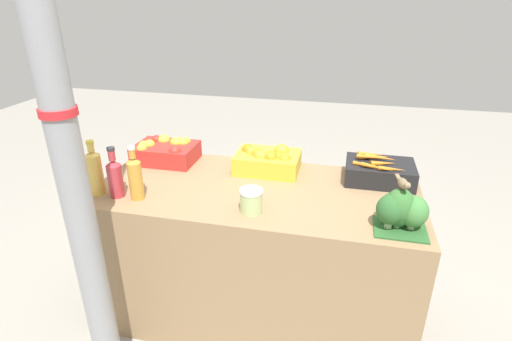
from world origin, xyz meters
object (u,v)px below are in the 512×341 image
(pickle_jar, at_px, (251,201))
(juice_bottle_golden, at_px, (95,172))
(orange_crate, at_px, (267,160))
(broccoli_pile, at_px, (400,210))
(sparrow_bird, at_px, (403,184))
(support_pole, at_px, (59,114))
(carrot_crate, at_px, (379,171))
(juice_bottle_amber, at_px, (135,177))
(juice_bottle_ruby, at_px, (115,177))
(apple_crate, at_px, (166,151))

(pickle_jar, bearing_deg, juice_bottle_golden, 179.73)
(orange_crate, distance_m, juice_bottle_golden, 0.91)
(broccoli_pile, bearing_deg, orange_crate, 145.31)
(juice_bottle_golden, height_order, sparrow_bird, juice_bottle_golden)
(broccoli_pile, height_order, pickle_jar, broccoli_pile)
(support_pole, distance_m, broccoli_pile, 1.39)
(carrot_crate, bearing_deg, juice_bottle_amber, -158.03)
(juice_bottle_ruby, bearing_deg, sparrow_bird, -0.06)
(juice_bottle_ruby, xyz_separation_m, pickle_jar, (0.69, -0.00, -0.05))
(juice_bottle_golden, bearing_deg, support_pole, -64.44)
(juice_bottle_ruby, height_order, juice_bottle_amber, juice_bottle_amber)
(support_pole, height_order, pickle_jar, support_pole)
(apple_crate, relative_size, juice_bottle_golden, 1.25)
(support_pole, relative_size, broccoli_pile, 12.13)
(apple_crate, bearing_deg, juice_bottle_amber, -82.71)
(apple_crate, xyz_separation_m, orange_crate, (0.62, -0.01, 0.00))
(carrot_crate, xyz_separation_m, juice_bottle_amber, (-1.17, -0.47, 0.06))
(sparrow_bird, bearing_deg, juice_bottle_golden, -106.24)
(juice_bottle_amber, xyz_separation_m, pickle_jar, (0.58, -0.00, -0.06))
(juice_bottle_golden, xyz_separation_m, sparrow_bird, (1.44, -0.00, 0.09))
(apple_crate, relative_size, orange_crate, 1.00)
(juice_bottle_amber, relative_size, pickle_jar, 2.40)
(juice_bottle_amber, height_order, pickle_jar, juice_bottle_amber)
(support_pole, xyz_separation_m, juice_bottle_amber, (0.03, 0.39, -0.42))
(apple_crate, relative_size, broccoli_pile, 1.61)
(support_pole, relative_size, juice_bottle_golden, 9.43)
(juice_bottle_golden, bearing_deg, juice_bottle_amber, -0.00)
(carrot_crate, bearing_deg, juice_bottle_ruby, -159.77)
(support_pole, xyz_separation_m, pickle_jar, (0.61, 0.38, -0.48))
(support_pole, height_order, juice_bottle_golden, support_pole)
(broccoli_pile, distance_m, juice_bottle_ruby, 1.34)
(support_pole, bearing_deg, juice_bottle_amber, 85.08)
(juice_bottle_golden, bearing_deg, carrot_crate, 18.78)
(juice_bottle_golden, bearing_deg, pickle_jar, -0.27)
(juice_bottle_golden, height_order, juice_bottle_ruby, juice_bottle_golden)
(juice_bottle_ruby, xyz_separation_m, sparrow_bird, (1.33, -0.00, 0.11))
(support_pole, xyz_separation_m, broccoli_pile, (1.26, 0.39, -0.45))
(apple_crate, relative_size, juice_bottle_amber, 1.30)
(orange_crate, xyz_separation_m, juice_bottle_ruby, (-0.67, -0.47, 0.04))
(apple_crate, distance_m, pickle_jar, 0.80)
(juice_bottle_golden, bearing_deg, orange_crate, 31.15)
(orange_crate, xyz_separation_m, carrot_crate, (0.61, 0.00, -0.01))
(juice_bottle_ruby, distance_m, juice_bottle_amber, 0.11)
(orange_crate, xyz_separation_m, broccoli_pile, (0.67, -0.46, 0.02))
(support_pole, height_order, juice_bottle_amber, support_pole)
(carrot_crate, bearing_deg, pickle_jar, -141.17)
(carrot_crate, height_order, juice_bottle_ruby, juice_bottle_ruby)
(pickle_jar, height_order, sparrow_bird, sparrow_bird)
(support_pole, bearing_deg, pickle_jar, 31.95)
(support_pole, bearing_deg, broccoli_pile, 17.24)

